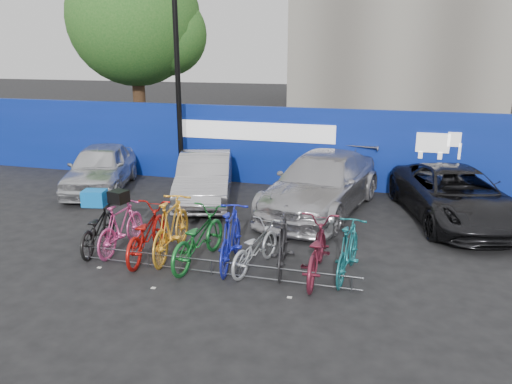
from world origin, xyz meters
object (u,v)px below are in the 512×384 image
at_px(bike_rack, 211,266).
at_px(bike_6, 255,247).
at_px(car_2, 322,183).
at_px(bike_5, 231,237).
at_px(tree, 140,22).
at_px(bike_9, 348,250).
at_px(lamppost, 178,77).
at_px(car_1, 205,178).
at_px(car_3, 455,195).
at_px(bike_3, 171,227).
at_px(bike_0, 97,227).
at_px(bike_8, 316,250).
at_px(bike_1, 121,227).
at_px(bike_4, 198,238).
at_px(car_0, 101,167).
at_px(bike_2, 146,233).
at_px(bike_7, 283,243).

height_order(bike_rack, bike_6, bike_6).
xyz_separation_m(car_2, bike_5, (-1.20, -3.86, -0.15)).
xyz_separation_m(tree, bike_5, (7.00, -10.15, -4.48)).
bearing_deg(bike_9, lamppost, -37.21).
relative_size(car_1, bike_9, 2.23).
relative_size(car_1, car_3, 0.85).
bearing_deg(bike_3, bike_6, 170.90).
distance_m(car_2, bike_0, 5.65).
height_order(bike_3, bike_8, bike_3).
bearing_deg(bike_8, car_3, -126.10).
bearing_deg(bike_1, bike_6, 178.95).
bearing_deg(bike_4, bike_1, 1.06).
height_order(bike_rack, bike_1, bike_1).
height_order(tree, bike_6, tree).
bearing_deg(bike_0, bike_rack, 156.95).
bearing_deg(bike_6, car_1, -43.24).
relative_size(car_0, bike_8, 1.97).
bearing_deg(car_3, car_0, 163.18).
xyz_separation_m(bike_1, bike_3, (1.13, 0.02, 0.09)).
distance_m(bike_4, bike_9, 2.89).
relative_size(bike_rack, bike_4, 2.75).
distance_m(bike_0, bike_5, 2.96).
xyz_separation_m(bike_5, bike_9, (2.24, 0.08, -0.05)).
distance_m(bike_2, bike_3, 0.52).
bearing_deg(bike_2, lamppost, -79.16).
height_order(bike_0, bike_3, bike_3).
bearing_deg(bike_7, bike_6, 3.91).
bearing_deg(car_3, bike_5, -154.08).
bearing_deg(bike_5, bike_7, 177.52).
xyz_separation_m(bike_3, bike_9, (3.53, -0.04, -0.08)).
xyz_separation_m(bike_rack, bike_9, (2.46, 0.58, 0.37)).
bearing_deg(bike_1, car_1, -94.67).
bearing_deg(bike_6, bike_7, -154.26).
distance_m(lamppost, bike_8, 8.03).
bearing_deg(bike_0, bike_3, 170.65).
distance_m(bike_4, bike_6, 1.15).
distance_m(car_0, car_1, 3.42).
bearing_deg(tree, bike_rack, -57.55).
bearing_deg(tree, car_3, -28.52).
distance_m(lamppost, car_3, 8.44).
relative_size(lamppost, bike_1, 3.49).
distance_m(bike_rack, bike_5, 0.70).
xyz_separation_m(bike_4, bike_5, (0.65, 0.08, 0.05)).
distance_m(lamppost, bike_0, 6.14).
relative_size(car_3, bike_4, 2.30).
bearing_deg(bike_9, car_0, -21.42).
bearing_deg(car_1, lamppost, 114.43).
bearing_deg(car_3, bike_0, -167.88).
xyz_separation_m(bike_3, bike_6, (1.79, -0.14, -0.17)).
height_order(lamppost, bike_0, lamppost).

